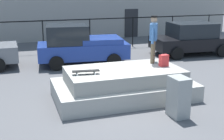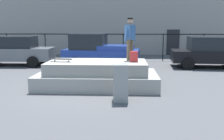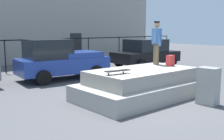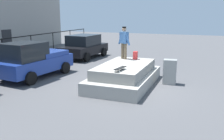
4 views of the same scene
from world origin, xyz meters
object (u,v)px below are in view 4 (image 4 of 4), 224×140
(skateboarder, at_px, (124,40))
(utility_box, at_px, (170,72))
(car_blue_pickup_mid, at_px, (34,60))
(backpack, at_px, (135,55))
(car_black_sedan_far, at_px, (84,46))
(skateboard, at_px, (120,68))

(skateboarder, distance_m, utility_box, 2.76)
(car_blue_pickup_mid, bearing_deg, skateboarder, -69.28)
(backpack, height_order, utility_box, backpack)
(car_black_sedan_far, bearing_deg, car_blue_pickup_mid, -177.14)
(utility_box, bearing_deg, car_blue_pickup_mid, 97.21)
(backpack, height_order, car_black_sedan_far, car_black_sedan_far)
(car_blue_pickup_mid, bearing_deg, backpack, -70.03)
(skateboarder, height_order, skateboard, skateboarder)
(car_black_sedan_far, bearing_deg, utility_box, -124.42)
(skateboard, distance_m, car_blue_pickup_mid, 5.14)
(car_black_sedan_far, height_order, utility_box, car_black_sedan_far)
(car_blue_pickup_mid, xyz_separation_m, car_black_sedan_far, (6.15, 0.31, -0.06))
(skateboard, bearing_deg, skateboarder, 15.33)
(backpack, height_order, car_blue_pickup_mid, car_blue_pickup_mid)
(utility_box, bearing_deg, backpack, 71.94)
(backpack, bearing_deg, skateboard, 178.17)
(skateboard, height_order, backpack, backpack)
(backpack, distance_m, car_blue_pickup_mid, 5.23)
(skateboarder, xyz_separation_m, car_blue_pickup_mid, (-1.64, 4.35, -1.00))
(skateboard, relative_size, car_blue_pickup_mid, 0.20)
(skateboarder, relative_size, car_black_sedan_far, 0.38)
(skateboard, height_order, car_black_sedan_far, car_black_sedan_far)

